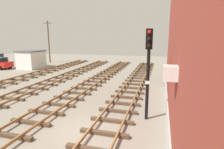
{
  "coord_description": "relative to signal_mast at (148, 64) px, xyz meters",
  "views": [
    {
      "loc": [
        3.59,
        -7.71,
        4.69
      ],
      "look_at": [
        -0.87,
        8.42,
        1.28
      ],
      "focal_mm": 28.96,
      "sensor_mm": 36.0,
      "label": 1
    }
  ],
  "objects": [
    {
      "name": "ground_plane",
      "position": [
        -2.89,
        -2.36,
        -3.26
      ],
      "size": [
        80.0,
        80.0,
        0.0
      ],
      "primitive_type": "plane",
      "color": "gray"
    },
    {
      "name": "control_hut",
      "position": [
        -18.96,
        13.67,
        -1.87
      ],
      "size": [
        3.0,
        3.8,
        2.76
      ],
      "color": "silver",
      "rests_on": "ground"
    },
    {
      "name": "track_centre",
      "position": [
        -6.12,
        -2.36,
        -3.13
      ],
      "size": [
        2.5,
        52.39,
        0.32
      ],
      "color": "#4C3826",
      "rests_on": "ground"
    },
    {
      "name": "signal_mast",
      "position": [
        0.0,
        0.0,
        0.0
      ],
      "size": [
        0.36,
        0.4,
        5.17
      ],
      "color": "black",
      "rests_on": "ground"
    },
    {
      "name": "utility_pole_far",
      "position": [
        -20.07,
        20.14,
        0.82
      ],
      "size": [
        1.8,
        0.24,
        7.78
      ],
      "color": "brown",
      "rests_on": "ground"
    },
    {
      "name": "track_near_building",
      "position": [
        -1.83,
        -2.36,
        -3.13
      ],
      "size": [
        2.5,
        52.39,
        0.32
      ],
      "color": "#4C3826",
      "rests_on": "ground"
    }
  ]
}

